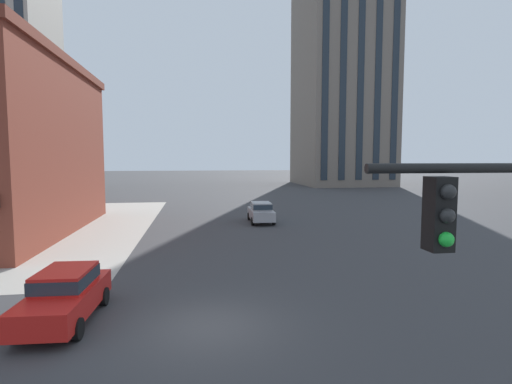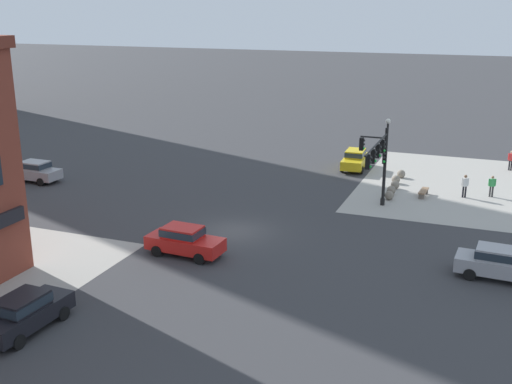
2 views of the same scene
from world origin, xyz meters
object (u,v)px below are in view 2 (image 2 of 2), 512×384
traffic_signal_main (378,158)px  bollard_sphere_curb_a (389,195)px  bollard_sphere_curb_b (391,190)px  car_main_northbound_near (34,171)px  bollard_sphere_curb_d (396,179)px  car_cross_eastbound (499,262)px  car_main_southbound_near (25,311)px  bollard_sphere_curb_c (395,185)px  street_lamp_corner_near (386,151)px  pedestrian_walking_east (465,184)px  pedestrian_at_curb (511,159)px  pedestrian_near_bench (492,185)px  car_main_southbound_far (355,159)px  bollard_sphere_curb_e (401,174)px  bench_near_signal (423,192)px  car_main_northbound_far (184,240)px

traffic_signal_main → bollard_sphere_curb_a: bearing=-6.7°
bollard_sphere_curb_b → car_main_northbound_near: 28.23m
bollard_sphere_curb_a → bollard_sphere_curb_d: same height
car_cross_eastbound → car_main_southbound_near: bearing=124.7°
bollard_sphere_curb_b → bollard_sphere_curb_c: 1.57m
street_lamp_corner_near → car_main_southbound_near: (-24.76, 11.09, -2.79)m
bollard_sphere_curb_d → pedestrian_walking_east: 5.72m
bollard_sphere_curb_c → car_cross_eastbound: (-14.77, -7.68, 0.58)m
bollard_sphere_curb_a → car_cross_eastbound: (-11.80, -7.62, 0.58)m
pedestrian_at_curb → pedestrian_walking_east: bearing=161.9°
pedestrian_near_bench → car_main_southbound_far: (4.47, 11.26, -0.00)m
traffic_signal_main → car_cross_eastbound: 12.01m
bollard_sphere_curb_e → car_main_southbound_near: bearing=160.2°
traffic_signal_main → car_main_southbound_far: bearing=19.2°
traffic_signal_main → bollard_sphere_curb_a: 4.88m
car_main_northbound_near → car_main_southbound_near: bearing=-140.7°
bollard_sphere_curb_d → pedestrian_near_bench: 7.28m
pedestrian_near_bench → car_cross_eastbound: (-15.28, -0.70, -0.00)m
car_main_northbound_near → car_main_southbound_near: same height
bollard_sphere_curb_b → bollard_sphere_curb_c: same height
bench_near_signal → car_main_northbound_near: car_main_northbound_near is taller
bollard_sphere_curb_b → car_main_northbound_near: bearing=103.9°
bollard_sphere_curb_c → bench_near_signal: bearing=-117.9°
bollard_sphere_curb_e → street_lamp_corner_near: 7.54m
pedestrian_near_bench → car_cross_eastbound: 15.30m
car_main_northbound_near → car_main_southbound_far: (13.35, -23.15, 0.00)m
bollard_sphere_curb_a → bollard_sphere_curb_c: size_ratio=1.00×
bench_near_signal → traffic_signal_main: bearing=152.9°
bollard_sphere_curb_c → pedestrian_walking_east: 5.18m
bollard_sphere_curb_b → car_main_southbound_near: 28.76m
car_main_northbound_far → bollard_sphere_curb_b: bearing=-28.9°
bollard_sphere_curb_b → car_cross_eastbound: size_ratio=0.15×
car_main_southbound_near → bench_near_signal: bearing=-27.1°
traffic_signal_main → car_cross_eastbound: bearing=-136.5°
bollard_sphere_curb_e → pedestrian_at_curb: (5.85, -8.38, 0.67)m
bollard_sphere_curb_b → car_main_northbound_near: size_ratio=0.15×
pedestrian_near_bench → car_main_southbound_far: size_ratio=0.36×
car_main_northbound_near → car_main_northbound_far: same height
bollard_sphere_curb_a → bench_near_signal: bearing=-51.8°
bollard_sphere_curb_e → pedestrian_walking_east: pedestrian_walking_east is taller
traffic_signal_main → bollard_sphere_curb_b: bearing=-3.7°
bollard_sphere_curb_b → bench_near_signal: (0.37, -2.32, -0.01)m
bollard_sphere_curb_b → car_main_northbound_near: car_main_northbound_near is taller
bollard_sphere_curb_c → bollard_sphere_curb_e: size_ratio=1.00×
car_main_northbound_near → car_main_northbound_far: 20.72m
bollard_sphere_curb_a → pedestrian_walking_east: pedestrian_walking_east is taller
pedestrian_walking_east → car_cross_eastbound: 14.61m
bench_near_signal → car_main_northbound_near: 30.57m
traffic_signal_main → bollard_sphere_curb_d: (7.93, -0.14, -3.52)m
pedestrian_near_bench → pedestrian_walking_east: size_ratio=0.93×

